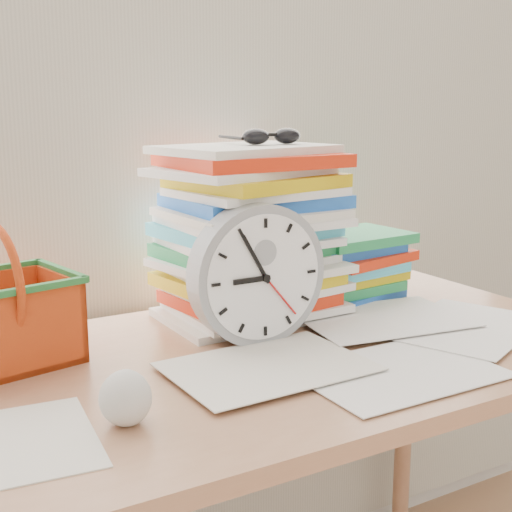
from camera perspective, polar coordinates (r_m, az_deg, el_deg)
curtain at (r=1.53m, az=-8.04°, el=16.40°), size 2.40×0.01×2.50m
desk at (r=1.29m, az=-0.66°, el=-11.09°), size 1.40×0.70×0.75m
paper_stack at (r=1.44m, az=-0.56°, el=1.84°), size 0.38×0.33×0.35m
clock at (r=1.29m, az=0.09°, el=-1.49°), size 0.26×0.05×0.26m
sunglasses at (r=1.45m, az=1.25°, el=9.56°), size 0.15×0.13×0.04m
book_stack at (r=1.61m, az=7.55°, el=-0.79°), size 0.28×0.23×0.15m
crumpled_ball at (r=1.01m, az=-10.45°, el=-11.06°), size 0.08×0.08×0.08m
scattered_papers at (r=1.26m, az=-0.67°, el=-7.71°), size 1.26×0.42×0.02m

